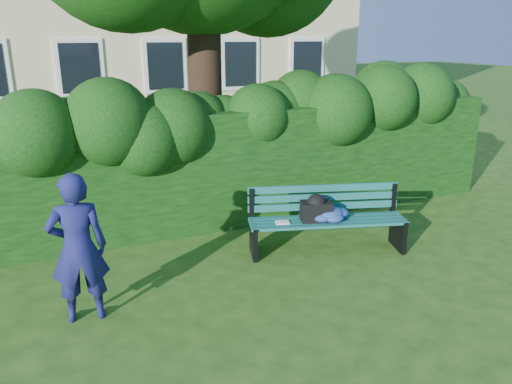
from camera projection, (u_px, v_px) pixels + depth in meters
name	position (u px, v px, depth m)	size (l,w,h in m)	color
ground	(275.00, 278.00, 6.21)	(80.00, 80.00, 0.00)	#214914
hedge	(215.00, 167.00, 7.86)	(10.00, 1.00, 1.80)	black
park_bench	(325.00, 216.00, 6.86)	(2.21, 1.16, 0.89)	#104F54
man_reading	(78.00, 248.00, 5.10)	(0.59, 0.39, 1.61)	navy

